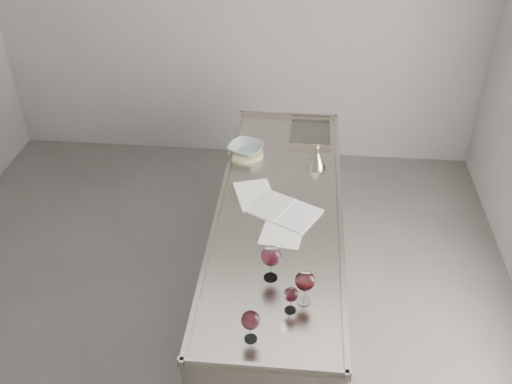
# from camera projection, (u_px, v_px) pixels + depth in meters

# --- Properties ---
(room_shell) EXTENTS (4.54, 5.04, 2.84)m
(room_shell) POSITION_uv_depth(u_px,v_px,m) (184.00, 167.00, 3.01)
(room_shell) COLOR #55524F
(room_shell) RESTS_ON ground
(counter) EXTENTS (0.77, 2.42, 0.97)m
(counter) POSITION_uv_depth(u_px,v_px,m) (278.00, 265.00, 3.75)
(counter) COLOR gray
(counter) RESTS_ON ground
(wine_glass_left) EXTENTS (0.09, 0.09, 0.17)m
(wine_glass_left) POSITION_uv_depth(u_px,v_px,m) (251.00, 321.00, 2.58)
(wine_glass_left) COLOR white
(wine_glass_left) RESTS_ON counter
(wine_glass_middle) EXTENTS (0.11, 0.11, 0.21)m
(wine_glass_middle) POSITION_uv_depth(u_px,v_px,m) (271.00, 257.00, 2.90)
(wine_glass_middle) COLOR white
(wine_glass_middle) RESTS_ON counter
(wine_glass_right) EXTENTS (0.10, 0.10, 0.20)m
(wine_glass_right) POSITION_uv_depth(u_px,v_px,m) (305.00, 282.00, 2.77)
(wine_glass_right) COLOR white
(wine_glass_right) RESTS_ON counter
(wine_glass_small) EXTENTS (0.07, 0.07, 0.15)m
(wine_glass_small) POSITION_uv_depth(u_px,v_px,m) (291.00, 295.00, 2.74)
(wine_glass_small) COLOR white
(wine_glass_small) RESTS_ON counter
(notebook) EXTENTS (0.48, 0.43, 0.02)m
(notebook) POSITION_uv_depth(u_px,v_px,m) (284.00, 211.00, 3.45)
(notebook) COLOR white
(notebook) RESTS_ON counter
(loose_paper_top) EXTENTS (0.28, 0.36, 0.00)m
(loose_paper_top) POSITION_uv_depth(u_px,v_px,m) (283.00, 229.00, 3.31)
(loose_paper_top) COLOR silver
(loose_paper_top) RESTS_ON counter
(loose_paper_under) EXTENTS (0.31, 0.38, 0.00)m
(loose_paper_under) POSITION_uv_depth(u_px,v_px,m) (255.00, 195.00, 3.59)
(loose_paper_under) COLOR white
(loose_paper_under) RESTS_ON counter
(trivet) EXTENTS (0.32, 0.32, 0.02)m
(trivet) POSITION_uv_depth(u_px,v_px,m) (246.00, 153.00, 3.98)
(trivet) COLOR #CBC183
(trivet) RESTS_ON counter
(ceramic_bowl) EXTENTS (0.30, 0.30, 0.06)m
(ceramic_bowl) POSITION_uv_depth(u_px,v_px,m) (246.00, 148.00, 3.96)
(ceramic_bowl) COLOR #8B9DA1
(ceramic_bowl) RESTS_ON trivet
(wine_funnel) EXTENTS (0.13, 0.13, 0.19)m
(wine_funnel) POSITION_uv_depth(u_px,v_px,m) (317.00, 160.00, 3.82)
(wine_funnel) COLOR #A8A196
(wine_funnel) RESTS_ON counter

